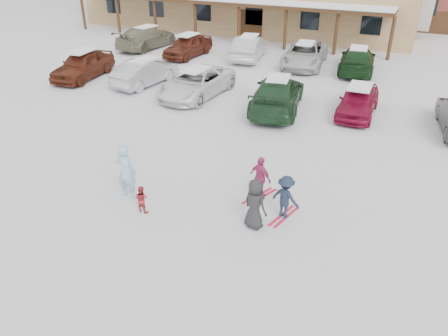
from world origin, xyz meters
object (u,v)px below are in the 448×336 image
at_px(parked_car_0, 83,65).
at_px(child_navy, 285,197).
at_px(child_magenta, 261,178).
at_px(parked_car_7, 147,37).
at_px(parked_car_1, 145,72).
at_px(toddler_red, 142,199).
at_px(parked_car_4, 358,101).
at_px(parked_car_3, 277,94).
at_px(adult_skier, 126,171).
at_px(parked_car_9, 249,48).
at_px(parked_car_2, 196,83).
at_px(parked_car_8, 188,46).
at_px(bystander_dark, 255,204).
at_px(parked_car_11, 357,60).
at_px(parked_car_10, 305,54).

bearing_deg(parked_car_0, child_navy, -35.78).
xyz_separation_m(child_magenta, parked_car_7, (-14.40, 15.84, 0.04)).
relative_size(parked_car_1, parked_car_7, 0.81).
bearing_deg(parked_car_0, toddler_red, -48.94).
bearing_deg(parked_car_4, parked_car_3, -166.21).
bearing_deg(adult_skier, parked_car_0, -48.53).
bearing_deg(parked_car_3, parked_car_9, -70.25).
xyz_separation_m(parked_car_2, parked_car_8, (-4.16, 6.95, 0.03)).
height_order(bystander_dark, parked_car_11, bystander_dark).
bearing_deg(parked_car_4, adult_skier, -119.05).
xyz_separation_m(bystander_dark, parked_car_7, (-14.80, 17.46, -0.03)).
distance_m(child_navy, parked_car_8, 19.53).
xyz_separation_m(child_magenta, parked_car_1, (-9.85, 8.52, -0.02)).
relative_size(parked_car_2, parked_car_7, 0.97).
relative_size(adult_skier, parked_car_7, 0.36).
height_order(parked_car_1, parked_car_4, parked_car_1).
relative_size(child_magenta, parked_car_4, 0.36).
height_order(parked_car_1, parked_car_7, parked_car_7).
height_order(parked_car_1, parked_car_10, parked_car_10).
xyz_separation_m(parked_car_0, parked_car_9, (7.39, 7.85, -0.02)).
xyz_separation_m(child_magenta, parked_car_0, (-13.85, 8.13, 0.06)).
relative_size(parked_car_3, parked_car_11, 1.09).
distance_m(bystander_dark, parked_car_7, 22.88).
bearing_deg(parked_car_3, parked_car_11, -116.81).
height_order(child_navy, parked_car_10, parked_car_10).
xyz_separation_m(toddler_red, parked_car_4, (4.86, 10.95, 0.24)).
height_order(bystander_dark, parked_car_1, bystander_dark).
xyz_separation_m(adult_skier, parked_car_8, (-6.56, 16.66, -0.21)).
height_order(toddler_red, child_magenta, child_magenta).
xyz_separation_m(child_navy, parked_car_0, (-14.92, 8.90, 0.08)).
distance_m(adult_skier, parked_car_0, 13.95).
height_order(adult_skier, parked_car_8, adult_skier).
relative_size(child_magenta, parked_car_2, 0.28).
relative_size(adult_skier, toddler_red, 2.10).
distance_m(parked_car_0, parked_car_8, 7.58).
bearing_deg(parked_car_0, parked_car_11, 23.07).
relative_size(parked_car_3, parked_car_10, 1.03).
bearing_deg(parked_car_4, child_magenta, -101.74).
relative_size(child_navy, parked_car_7, 0.27).
bearing_deg(parked_car_8, child_magenta, -49.57).
height_order(toddler_red, parked_car_1, parked_car_1).
xyz_separation_m(parked_car_1, parked_car_2, (3.49, -0.53, 0.00)).
xyz_separation_m(parked_car_0, parked_car_8, (3.33, 6.81, -0.05)).
distance_m(parked_car_4, parked_car_10, 8.39).
distance_m(toddler_red, bystander_dark, 3.56).
height_order(child_navy, parked_car_1, same).
relative_size(parked_car_7, parked_car_11, 1.06).
xyz_separation_m(toddler_red, parked_car_0, (-10.76, 10.39, 0.34)).
bearing_deg(parked_car_4, parked_car_7, 155.99).
distance_m(parked_car_1, parked_car_2, 3.53).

